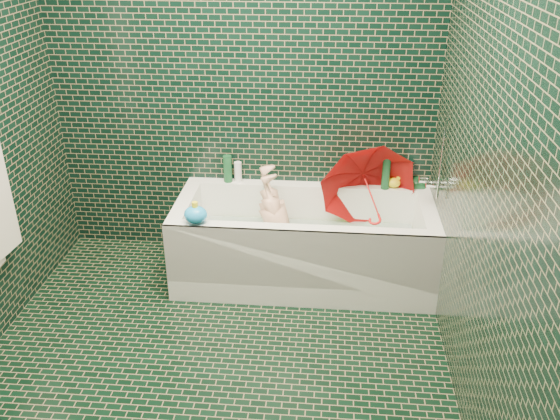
# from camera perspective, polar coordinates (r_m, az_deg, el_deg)

# --- Properties ---
(floor) EXTENTS (2.80, 2.80, 0.00)m
(floor) POSITION_cam_1_polar(r_m,az_deg,el_deg) (3.37, -6.68, -15.36)
(floor) COLOR black
(floor) RESTS_ON ground
(wall_back) EXTENTS (2.80, 0.00, 2.80)m
(wall_back) POSITION_cam_1_polar(r_m,az_deg,el_deg) (4.02, -3.70, 12.18)
(wall_back) COLOR black
(wall_back) RESTS_ON floor
(wall_front) EXTENTS (2.80, 0.00, 2.80)m
(wall_front) POSITION_cam_1_polar(r_m,az_deg,el_deg) (1.56, -19.44, -14.78)
(wall_front) COLOR black
(wall_front) RESTS_ON floor
(wall_right) EXTENTS (0.00, 2.80, 2.80)m
(wall_right) POSITION_cam_1_polar(r_m,az_deg,el_deg) (2.73, 19.64, 3.63)
(wall_right) COLOR black
(wall_right) RESTS_ON floor
(bathtub) EXTENTS (1.70, 0.75, 0.55)m
(bathtub) POSITION_cam_1_polar(r_m,az_deg,el_deg) (4.01, 2.29, -3.91)
(bathtub) COLOR white
(bathtub) RESTS_ON floor
(bath_mat) EXTENTS (1.35, 0.47, 0.01)m
(bath_mat) POSITION_cam_1_polar(r_m,az_deg,el_deg) (4.05, 2.29, -4.46)
(bath_mat) COLOR #42D32A
(bath_mat) RESTS_ON bathtub
(water) EXTENTS (1.48, 0.53, 0.00)m
(water) POSITION_cam_1_polar(r_m,az_deg,el_deg) (3.98, 2.32, -2.69)
(water) COLOR silver
(water) RESTS_ON bathtub
(faucet) EXTENTS (0.18, 0.19, 0.55)m
(faucet) POSITION_cam_1_polar(r_m,az_deg,el_deg) (3.82, 14.75, 3.00)
(faucet) COLOR silver
(faucet) RESTS_ON wall_right
(child) EXTENTS (0.96, 0.42, 0.41)m
(child) POSITION_cam_1_polar(r_m,az_deg,el_deg) (4.03, 0.14, -2.13)
(child) COLOR #E6AD90
(child) RESTS_ON bathtub
(umbrella) EXTENTS (0.82, 0.84, 0.79)m
(umbrella) POSITION_cam_1_polar(r_m,az_deg,el_deg) (3.95, 8.79, 1.33)
(umbrella) COLOR red
(umbrella) RESTS_ON bathtub
(soap_bottle_a) EXTENTS (0.14, 0.14, 0.28)m
(soap_bottle_a) POSITION_cam_1_polar(r_m,az_deg,el_deg) (4.21, 13.57, 2.06)
(soap_bottle_a) COLOR white
(soap_bottle_a) RESTS_ON bathtub
(soap_bottle_b) EXTENTS (0.10, 0.11, 0.19)m
(soap_bottle_b) POSITION_cam_1_polar(r_m,az_deg,el_deg) (4.19, 12.43, 2.05)
(soap_bottle_b) COLOR #521D6D
(soap_bottle_b) RESTS_ON bathtub
(soap_bottle_c) EXTENTS (0.14, 0.14, 0.18)m
(soap_bottle_c) POSITION_cam_1_polar(r_m,az_deg,el_deg) (4.19, 13.17, 1.95)
(soap_bottle_c) COLOR #154B28
(soap_bottle_c) RESTS_ON bathtub
(bottle_right_tall) EXTENTS (0.07, 0.07, 0.23)m
(bottle_right_tall) POSITION_cam_1_polar(r_m,az_deg,el_deg) (4.11, 10.17, 3.52)
(bottle_right_tall) COLOR #154B28
(bottle_right_tall) RESTS_ON bathtub
(bottle_right_pump) EXTENTS (0.05, 0.05, 0.20)m
(bottle_right_pump) POSITION_cam_1_polar(r_m,az_deg,el_deg) (4.17, 12.38, 3.45)
(bottle_right_pump) COLOR silver
(bottle_right_pump) RESTS_ON bathtub
(bottle_left_tall) EXTENTS (0.08, 0.08, 0.19)m
(bottle_left_tall) POSITION_cam_1_polar(r_m,az_deg,el_deg) (4.18, -5.06, 3.97)
(bottle_left_tall) COLOR #154B28
(bottle_left_tall) RESTS_ON bathtub
(bottle_left_short) EXTENTS (0.05, 0.05, 0.15)m
(bottle_left_short) POSITION_cam_1_polar(r_m,az_deg,el_deg) (4.18, -4.06, 3.69)
(bottle_left_short) COLOR white
(bottle_left_short) RESTS_ON bathtub
(rubber_duck) EXTENTS (0.13, 0.10, 0.10)m
(rubber_duck) POSITION_cam_1_polar(r_m,az_deg,el_deg) (4.16, 10.98, 2.71)
(rubber_duck) COLOR yellow
(rubber_duck) RESTS_ON bathtub
(bath_toy) EXTENTS (0.17, 0.15, 0.14)m
(bath_toy) POSITION_cam_1_polar(r_m,az_deg,el_deg) (3.63, -8.13, -0.42)
(bath_toy) COLOR #1B97F3
(bath_toy) RESTS_ON bathtub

